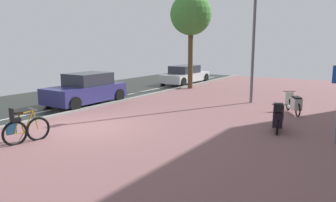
{
  "coord_description": "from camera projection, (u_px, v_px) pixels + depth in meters",
  "views": [
    {
      "loc": [
        8.23,
        -7.9,
        2.87
      ],
      "look_at": [
        3.32,
        -0.21,
        1.26
      ],
      "focal_mm": 35.24,
      "sensor_mm": 36.0,
      "label": 1
    }
  ],
  "objects": [
    {
      "name": "scooter_mid",
      "position": [
        294.0,
        104.0,
        13.49
      ],
      "size": [
        1.01,
        1.71,
        0.86
      ],
      "color": "black",
      "rests_on": "ground"
    },
    {
      "name": "street_tree",
      "position": [
        191.0,
        15.0,
        20.4
      ],
      "size": [
        2.58,
        2.58,
        5.92
      ],
      "color": "brown",
      "rests_on": "ground"
    },
    {
      "name": "bicycle_foreground",
      "position": [
        24.0,
        129.0,
        9.58
      ],
      "size": [
        0.77,
        1.41,
        1.1
      ],
      "color": "black",
      "rests_on": "ground"
    },
    {
      "name": "scooter_near",
      "position": [
        278.0,
        118.0,
        10.76
      ],
      "size": [
        0.69,
        1.76,
        1.04
      ],
      "color": "black",
      "rests_on": "ground"
    },
    {
      "name": "parked_car_far",
      "position": [
        185.0,
        75.0,
        23.67
      ],
      "size": [
        1.79,
        4.45,
        1.29
      ],
      "color": "silver",
      "rests_on": "ground"
    },
    {
      "name": "ground",
      "position": [
        122.0,
        134.0,
        10.66
      ],
      "size": [
        21.0,
        40.0,
        0.13
      ],
      "color": "black"
    },
    {
      "name": "lamp_post",
      "position": [
        254.0,
        27.0,
        15.48
      ],
      "size": [
        0.2,
        0.52,
        6.59
      ],
      "color": "slate",
      "rests_on": "ground"
    },
    {
      "name": "parked_car_near",
      "position": [
        86.0,
        90.0,
        15.67
      ],
      "size": [
        1.91,
        3.9,
        1.46
      ],
      "color": "navy",
      "rests_on": "ground"
    }
  ]
}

